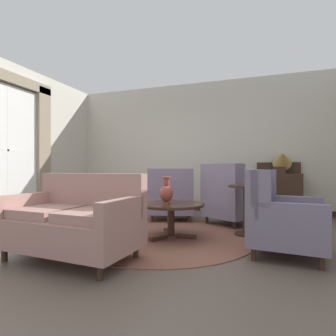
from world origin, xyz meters
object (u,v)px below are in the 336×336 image
(settee, at_px, (74,221))
(coffee_table, at_px, (171,209))
(gramophone, at_px, (282,160))
(side_table, at_px, (246,205))
(armchair_near_window, at_px, (171,198))
(sideboard, at_px, (279,192))
(armchair_beside_settee, at_px, (280,218))
(porcelain_vase, at_px, (166,192))
(armchair_foreground_right, at_px, (229,199))

(settee, bearing_deg, coffee_table, 61.70)
(settee, relative_size, gramophone, 2.68)
(coffee_table, bearing_deg, gramophone, 55.10)
(side_table, bearing_deg, armchair_near_window, 150.37)
(side_table, distance_m, gramophone, 2.01)
(armchair_near_window, xyz_separation_m, sideboard, (1.98, 1.06, 0.09))
(coffee_table, bearing_deg, settee, -122.37)
(coffee_table, height_order, armchair_near_window, armchair_near_window)
(armchair_beside_settee, bearing_deg, porcelain_vase, 87.42)
(porcelain_vase, bearing_deg, armchair_near_window, 105.63)
(coffee_table, xyz_separation_m, armchair_foreground_right, (0.67, 1.22, 0.03))
(sideboard, relative_size, gramophone, 2.01)
(armchair_near_window, relative_size, armchair_beside_settee, 1.13)
(side_table, bearing_deg, armchair_foreground_right, 113.93)
(porcelain_vase, height_order, settee, settee)
(armchair_foreground_right, bearing_deg, settee, 91.58)
(gramophone, bearing_deg, sideboard, 118.72)
(armchair_near_window, relative_size, sideboard, 0.98)
(armchair_beside_settee, distance_m, gramophone, 2.65)
(settee, relative_size, armchair_foreground_right, 1.35)
(settee, bearing_deg, armchair_near_window, 87.21)
(armchair_foreground_right, relative_size, armchair_beside_settee, 1.13)
(settee, distance_m, armchair_near_window, 2.49)
(porcelain_vase, bearing_deg, coffee_table, 32.30)
(armchair_foreground_right, relative_size, gramophone, 1.99)
(armchair_near_window, bearing_deg, porcelain_vase, 89.44)
(armchair_beside_settee, bearing_deg, armchair_foreground_right, 32.71)
(porcelain_vase, bearing_deg, armchair_foreground_right, 59.77)
(armchair_near_window, xyz_separation_m, armchair_beside_settee, (1.85, -1.58, 0.01))
(porcelain_vase, bearing_deg, settee, -121.12)
(armchair_near_window, bearing_deg, coffee_table, 92.09)
(sideboard, bearing_deg, settee, -122.78)
(settee, height_order, sideboard, sideboard)
(coffee_table, distance_m, armchair_near_window, 1.39)
(armchair_foreground_right, xyz_separation_m, armchair_near_window, (-1.11, 0.10, -0.03))
(armchair_near_window, xyz_separation_m, gramophone, (2.03, 0.97, 0.74))
(armchair_beside_settee, bearing_deg, settee, 118.79)
(side_table, xyz_separation_m, gramophone, (0.61, 1.78, 0.71))
(sideboard, bearing_deg, armchair_foreground_right, -126.84)
(armchair_near_window, distance_m, gramophone, 2.37)
(coffee_table, xyz_separation_m, sideboard, (1.54, 2.38, 0.09))
(armchair_beside_settee, height_order, gramophone, gramophone)
(settee, xyz_separation_m, side_table, (1.72, 1.66, 0.04))
(settee, xyz_separation_m, armchair_foreground_right, (1.41, 2.37, 0.04))
(armchair_beside_settee, relative_size, gramophone, 1.76)
(coffee_table, relative_size, armchair_near_window, 0.86)
(armchair_near_window, relative_size, gramophone, 1.98)
(settee, bearing_deg, sideboard, 61.29)
(porcelain_vase, distance_m, sideboard, 2.90)
(coffee_table, bearing_deg, armchair_near_window, 108.27)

